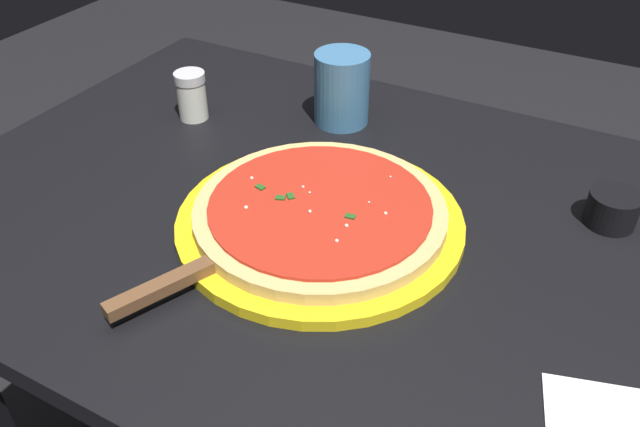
{
  "coord_description": "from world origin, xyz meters",
  "views": [
    {
      "loc": [
        0.32,
        -0.59,
        1.23
      ],
      "look_at": [
        0.02,
        -0.04,
        0.76
      ],
      "focal_mm": 37.0,
      "sensor_mm": 36.0,
      "label": 1
    }
  ],
  "objects_px": {
    "pizza": "(320,211)",
    "pizza_server": "(199,271)",
    "cup_tall_drink": "(342,89)",
    "cup_small_sauce": "(612,209)",
    "serving_plate": "(320,222)",
    "parmesan_shaker": "(192,95)"
  },
  "relations": [
    {
      "from": "pizza_server",
      "to": "cup_small_sauce",
      "type": "distance_m",
      "value": 0.49
    },
    {
      "from": "cup_tall_drink",
      "to": "pizza_server",
      "type": "bearing_deg",
      "value": -85.14
    },
    {
      "from": "pizza",
      "to": "pizza_server",
      "type": "distance_m",
      "value": 0.16
    },
    {
      "from": "pizza_server",
      "to": "cup_tall_drink",
      "type": "bearing_deg",
      "value": 94.86
    },
    {
      "from": "pizza_server",
      "to": "parmesan_shaker",
      "type": "relative_size",
      "value": 2.97
    },
    {
      "from": "serving_plate",
      "to": "cup_small_sauce",
      "type": "distance_m",
      "value": 0.35
    },
    {
      "from": "serving_plate",
      "to": "pizza_server",
      "type": "bearing_deg",
      "value": -113.13
    },
    {
      "from": "serving_plate",
      "to": "parmesan_shaker",
      "type": "distance_m",
      "value": 0.34
    },
    {
      "from": "cup_tall_drink",
      "to": "cup_small_sauce",
      "type": "relative_size",
      "value": 1.78
    },
    {
      "from": "serving_plate",
      "to": "cup_tall_drink",
      "type": "bearing_deg",
      "value": 111.65
    },
    {
      "from": "parmesan_shaker",
      "to": "cup_tall_drink",
      "type": "bearing_deg",
      "value": 25.84
    },
    {
      "from": "pizza",
      "to": "serving_plate",
      "type": "bearing_deg",
      "value": 28.03
    },
    {
      "from": "pizza_server",
      "to": "cup_tall_drink",
      "type": "height_order",
      "value": "cup_tall_drink"
    },
    {
      "from": "serving_plate",
      "to": "pizza",
      "type": "distance_m",
      "value": 0.02
    },
    {
      "from": "pizza",
      "to": "cup_tall_drink",
      "type": "height_order",
      "value": "cup_tall_drink"
    },
    {
      "from": "parmesan_shaker",
      "to": "serving_plate",
      "type": "bearing_deg",
      "value": -26.33
    },
    {
      "from": "cup_tall_drink",
      "to": "cup_small_sauce",
      "type": "height_order",
      "value": "cup_tall_drink"
    },
    {
      "from": "pizza",
      "to": "parmesan_shaker",
      "type": "bearing_deg",
      "value": 153.67
    },
    {
      "from": "serving_plate",
      "to": "cup_tall_drink",
      "type": "distance_m",
      "value": 0.27
    },
    {
      "from": "serving_plate",
      "to": "cup_small_sauce",
      "type": "xyz_separation_m",
      "value": [
        0.3,
        0.17,
        0.01
      ]
    },
    {
      "from": "serving_plate",
      "to": "pizza_server",
      "type": "xyz_separation_m",
      "value": [
        -0.06,
        -0.15,
        0.01
      ]
    },
    {
      "from": "serving_plate",
      "to": "pizza",
      "type": "bearing_deg",
      "value": -151.97
    }
  ]
}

